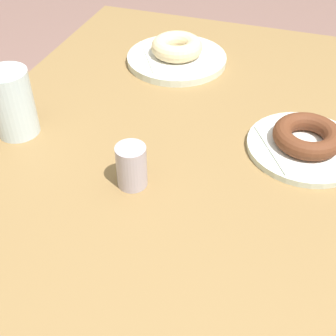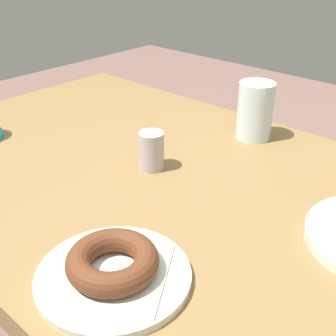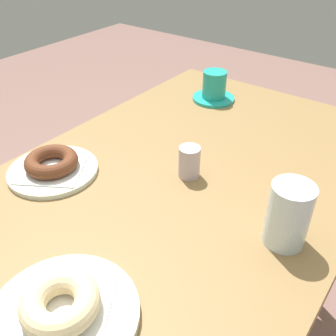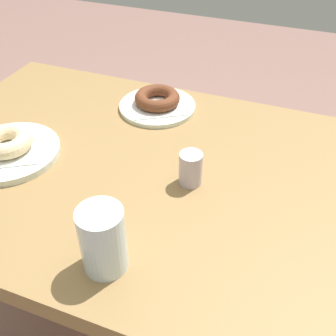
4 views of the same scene
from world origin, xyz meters
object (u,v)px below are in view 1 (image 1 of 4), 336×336
at_px(plate_sugar_ring, 177,59).
at_px(donut_chocolate_ring, 308,136).
at_px(sugar_jar, 132,166).
at_px(donut_sugar_ring, 177,47).
at_px(plate_chocolate_ring, 305,147).
at_px(water_glass, 12,103).

relative_size(plate_sugar_ring, donut_chocolate_ring, 1.89).
height_order(donut_chocolate_ring, sugar_jar, sugar_jar).
relative_size(donut_sugar_ring, plate_chocolate_ring, 0.57).
distance_m(donut_sugar_ring, sugar_jar, 0.41).
bearing_deg(water_glass, donut_chocolate_ring, -77.44).
bearing_deg(donut_chocolate_ring, plate_sugar_ring, 52.93).
relative_size(plate_chocolate_ring, sugar_jar, 2.77).
height_order(plate_sugar_ring, water_glass, water_glass).
height_order(plate_sugar_ring, plate_chocolate_ring, plate_sugar_ring).
relative_size(donut_chocolate_ring, water_glass, 0.97).
bearing_deg(plate_sugar_ring, plate_chocolate_ring, -127.07).
bearing_deg(water_glass, plate_sugar_ring, -29.12).
bearing_deg(sugar_jar, plate_sugar_ring, 7.99).
xyz_separation_m(plate_sugar_ring, donut_chocolate_ring, (-0.23, -0.30, 0.02)).
height_order(plate_chocolate_ring, donut_chocolate_ring, donut_chocolate_ring).
height_order(plate_chocolate_ring, sugar_jar, sugar_jar).
distance_m(plate_sugar_ring, water_glass, 0.39).
relative_size(plate_sugar_ring, donut_sugar_ring, 1.96).
bearing_deg(sugar_jar, water_glass, 75.57).
relative_size(donut_sugar_ring, donut_chocolate_ring, 0.97).
xyz_separation_m(plate_chocolate_ring, sugar_jar, (-0.17, 0.25, 0.03)).
bearing_deg(sugar_jar, donut_sugar_ring, 7.99).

